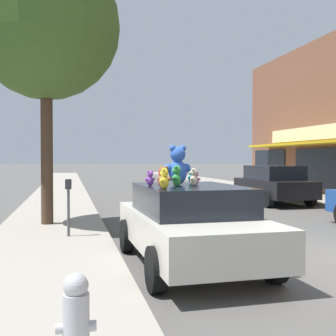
{
  "coord_description": "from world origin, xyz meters",
  "views": [
    {
      "loc": [
        -5.17,
        -6.73,
        1.88
      ],
      "look_at": [
        -2.62,
        4.08,
        1.63
      ],
      "focal_mm": 45.0,
      "sensor_mm": 36.0,
      "label": 1
    }
  ],
  "objects_px": {
    "parking_meter": "(68,200)",
    "teddy_bear_giant": "(178,166)",
    "teddy_bear_teal": "(191,176)",
    "teddy_bear_red": "(162,178)",
    "plush_art_car": "(190,223)",
    "street_tree": "(46,26)",
    "teddy_bear_yellow": "(164,179)",
    "parked_car_far_right": "(274,184)",
    "teddy_bear_purple": "(150,178)",
    "fire_hydrant": "(76,321)",
    "teddy_bear_cream": "(193,177)",
    "teddy_bear_brown": "(164,177)",
    "teddy_bear_pink": "(196,178)",
    "teddy_bear_green": "(177,176)"
  },
  "relations": [
    {
      "from": "plush_art_car",
      "to": "street_tree",
      "type": "relative_size",
      "value": 0.6
    },
    {
      "from": "fire_hydrant",
      "to": "street_tree",
      "type": "bearing_deg",
      "value": 94.38
    },
    {
      "from": "teddy_bear_pink",
      "to": "parked_car_far_right",
      "type": "height_order",
      "value": "teddy_bear_pink"
    },
    {
      "from": "teddy_bear_brown",
      "to": "teddy_bear_teal",
      "type": "relative_size",
      "value": 1.28
    },
    {
      "from": "teddy_bear_brown",
      "to": "teddy_bear_pink",
      "type": "height_order",
      "value": "teddy_bear_brown"
    },
    {
      "from": "teddy_bear_brown",
      "to": "teddy_bear_green",
      "type": "height_order",
      "value": "teddy_bear_brown"
    },
    {
      "from": "teddy_bear_yellow",
      "to": "plush_art_car",
      "type": "bearing_deg",
      "value": 175.08
    },
    {
      "from": "teddy_bear_teal",
      "to": "fire_hydrant",
      "type": "relative_size",
      "value": 0.36
    },
    {
      "from": "teddy_bear_purple",
      "to": "teddy_bear_green",
      "type": "bearing_deg",
      "value": 127.8
    },
    {
      "from": "plush_art_car",
      "to": "teddy_bear_giant",
      "type": "height_order",
      "value": "teddy_bear_giant"
    },
    {
      "from": "parking_meter",
      "to": "teddy_bear_green",
      "type": "bearing_deg",
      "value": -56.93
    },
    {
      "from": "teddy_bear_teal",
      "to": "teddy_bear_red",
      "type": "distance_m",
      "value": 1.2
    },
    {
      "from": "teddy_bear_pink",
      "to": "parking_meter",
      "type": "xyz_separation_m",
      "value": [
        -2.27,
        2.24,
        -0.56
      ]
    },
    {
      "from": "teddy_bear_giant",
      "to": "teddy_bear_pink",
      "type": "height_order",
      "value": "teddy_bear_giant"
    },
    {
      "from": "teddy_bear_purple",
      "to": "teddy_bear_red",
      "type": "height_order",
      "value": "teddy_bear_red"
    },
    {
      "from": "teddy_bear_brown",
      "to": "teddy_bear_teal",
      "type": "height_order",
      "value": "teddy_bear_brown"
    },
    {
      "from": "teddy_bear_teal",
      "to": "teddy_bear_purple",
      "type": "relative_size",
      "value": 1.06
    },
    {
      "from": "teddy_bear_purple",
      "to": "teddy_bear_teal",
      "type": "bearing_deg",
      "value": -167.54
    },
    {
      "from": "teddy_bear_giant",
      "to": "teddy_bear_brown",
      "type": "bearing_deg",
      "value": 51.42
    },
    {
      "from": "plush_art_car",
      "to": "street_tree",
      "type": "distance_m",
      "value": 6.94
    },
    {
      "from": "plush_art_car",
      "to": "fire_hydrant",
      "type": "bearing_deg",
      "value": -120.76
    },
    {
      "from": "teddy_bear_yellow",
      "to": "parked_car_far_right",
      "type": "bearing_deg",
      "value": 179.34
    },
    {
      "from": "teddy_bear_pink",
      "to": "teddy_bear_red",
      "type": "bearing_deg",
      "value": 68.79
    },
    {
      "from": "teddy_bear_red",
      "to": "teddy_bear_green",
      "type": "bearing_deg",
      "value": -95.64
    },
    {
      "from": "teddy_bear_pink",
      "to": "street_tree",
      "type": "distance_m",
      "value": 6.35
    },
    {
      "from": "plush_art_car",
      "to": "teddy_bear_green",
      "type": "bearing_deg",
      "value": -145.82
    },
    {
      "from": "teddy_bear_brown",
      "to": "plush_art_car",
      "type": "bearing_deg",
      "value": -88.77
    },
    {
      "from": "teddy_bear_teal",
      "to": "teddy_bear_brown",
      "type": "bearing_deg",
      "value": 10.32
    },
    {
      "from": "fire_hydrant",
      "to": "parking_meter",
      "type": "bearing_deg",
      "value": 90.61
    },
    {
      "from": "parking_meter",
      "to": "teddy_bear_giant",
      "type": "bearing_deg",
      "value": -49.67
    },
    {
      "from": "teddy_bear_yellow",
      "to": "street_tree",
      "type": "height_order",
      "value": "street_tree"
    },
    {
      "from": "teddy_bear_red",
      "to": "teddy_bear_yellow",
      "type": "bearing_deg",
      "value": 140.19
    },
    {
      "from": "teddy_bear_purple",
      "to": "teddy_bear_red",
      "type": "bearing_deg",
      "value": 89.38
    },
    {
      "from": "teddy_bear_red",
      "to": "plush_art_car",
      "type": "bearing_deg",
      "value": -90.85
    },
    {
      "from": "teddy_bear_giant",
      "to": "teddy_bear_green",
      "type": "xyz_separation_m",
      "value": [
        -0.14,
        -0.47,
        -0.17
      ]
    },
    {
      "from": "teddy_bear_brown",
      "to": "teddy_bear_yellow",
      "type": "relative_size",
      "value": 1.11
    },
    {
      "from": "teddy_bear_brown",
      "to": "teddy_bear_purple",
      "type": "relative_size",
      "value": 1.36
    },
    {
      "from": "teddy_bear_purple",
      "to": "teddy_bear_brown",
      "type": "bearing_deg",
      "value": 83.91
    },
    {
      "from": "teddy_bear_yellow",
      "to": "parking_meter",
      "type": "bearing_deg",
      "value": -121.61
    },
    {
      "from": "teddy_bear_giant",
      "to": "street_tree",
      "type": "relative_size",
      "value": 0.1
    },
    {
      "from": "teddy_bear_giant",
      "to": "teddy_bear_teal",
      "type": "relative_size",
      "value": 2.55
    },
    {
      "from": "parking_meter",
      "to": "teddy_bear_purple",
      "type": "bearing_deg",
      "value": -60.5
    },
    {
      "from": "teddy_bear_green",
      "to": "street_tree",
      "type": "distance_m",
      "value": 6.46
    },
    {
      "from": "parked_car_far_right",
      "to": "parking_meter",
      "type": "relative_size",
      "value": 3.22
    },
    {
      "from": "teddy_bear_yellow",
      "to": "teddy_bear_teal",
      "type": "relative_size",
      "value": 1.15
    },
    {
      "from": "plush_art_car",
      "to": "teddy_bear_purple",
      "type": "height_order",
      "value": "teddy_bear_purple"
    },
    {
      "from": "teddy_bear_giant",
      "to": "teddy_bear_pink",
      "type": "relative_size",
      "value": 3.07
    },
    {
      "from": "teddy_bear_cream",
      "to": "teddy_bear_teal",
      "type": "bearing_deg",
      "value": -165.75
    },
    {
      "from": "teddy_bear_cream",
      "to": "street_tree",
      "type": "xyz_separation_m",
      "value": [
        -2.65,
        4.64,
        3.8
      ]
    },
    {
      "from": "teddy_bear_red",
      "to": "parking_meter",
      "type": "relative_size",
      "value": 0.24
    }
  ]
}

